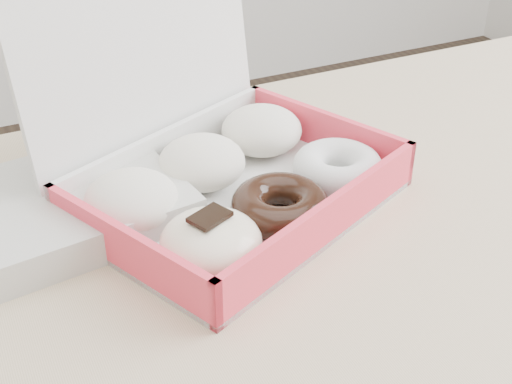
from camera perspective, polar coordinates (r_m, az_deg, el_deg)
name	(u,v)px	position (r m, az deg, el deg)	size (l,w,h in m)	color
table	(376,293)	(0.80, 9.58, -7.98)	(1.20, 0.80, 0.75)	tan
donut_box	(224,171)	(0.77, -2.58, 1.67)	(0.41, 0.39, 0.24)	white
newspapers	(66,206)	(0.78, -14.94, -1.11)	(0.23, 0.19, 0.04)	silver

